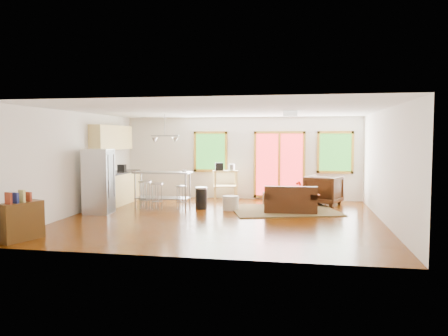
% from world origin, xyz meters
% --- Properties ---
extents(floor, '(7.50, 7.00, 0.02)m').
position_xyz_m(floor, '(0.00, 0.00, -0.01)').
color(floor, '#3C1A02').
rests_on(floor, ground).
extents(ceiling, '(7.50, 7.00, 0.02)m').
position_xyz_m(ceiling, '(0.00, 0.00, 2.61)').
color(ceiling, white).
rests_on(ceiling, ground).
extents(back_wall, '(7.50, 0.02, 2.60)m').
position_xyz_m(back_wall, '(0.00, 3.51, 1.30)').
color(back_wall, silver).
rests_on(back_wall, ground).
extents(left_wall, '(0.02, 7.00, 2.60)m').
position_xyz_m(left_wall, '(-3.76, 0.00, 1.30)').
color(left_wall, silver).
rests_on(left_wall, ground).
extents(right_wall, '(0.02, 7.00, 2.60)m').
position_xyz_m(right_wall, '(3.76, 0.00, 1.30)').
color(right_wall, silver).
rests_on(right_wall, ground).
extents(front_wall, '(7.50, 0.02, 2.60)m').
position_xyz_m(front_wall, '(0.00, -3.51, 1.30)').
color(front_wall, silver).
rests_on(front_wall, ground).
extents(window_left, '(1.10, 0.05, 1.30)m').
position_xyz_m(window_left, '(-1.00, 3.46, 1.50)').
color(window_left, '#25621E').
rests_on(window_left, back_wall).
extents(french_doors, '(1.60, 0.05, 2.10)m').
position_xyz_m(french_doors, '(1.20, 3.46, 1.10)').
color(french_doors, red).
rests_on(french_doors, back_wall).
extents(window_right, '(1.10, 0.05, 1.30)m').
position_xyz_m(window_right, '(2.90, 3.46, 1.50)').
color(window_right, '#25621E').
rests_on(window_right, back_wall).
extents(rug, '(3.18, 2.76, 0.03)m').
position_xyz_m(rug, '(1.44, 1.38, 0.01)').
color(rug, '#3B5932').
rests_on(rug, floor).
extents(loveseat, '(1.36, 0.81, 0.71)m').
position_xyz_m(loveseat, '(1.61, 1.12, 0.28)').
color(loveseat, black).
rests_on(loveseat, floor).
extents(coffee_table, '(1.01, 0.80, 0.35)m').
position_xyz_m(coffee_table, '(1.77, 1.69, 0.30)').
color(coffee_table, '#3C240B').
rests_on(coffee_table, floor).
extents(armchair, '(1.18, 1.14, 0.94)m').
position_xyz_m(armchair, '(2.53, 2.59, 0.47)').
color(armchair, black).
rests_on(armchair, floor).
extents(ottoman, '(0.66, 0.66, 0.37)m').
position_xyz_m(ottoman, '(1.10, 2.19, 0.18)').
color(ottoman, black).
rests_on(ottoman, floor).
extents(pouf, '(0.44, 0.44, 0.38)m').
position_xyz_m(pouf, '(0.01, 1.25, 0.19)').
color(pouf, beige).
rests_on(pouf, floor).
extents(vase, '(0.25, 0.26, 0.35)m').
position_xyz_m(vase, '(1.82, 1.83, 0.53)').
color(vase, silver).
rests_on(vase, coffee_table).
extents(book, '(0.20, 0.05, 0.27)m').
position_xyz_m(book, '(2.18, 1.60, 0.53)').
color(book, maroon).
rests_on(book, coffee_table).
extents(cabinets, '(0.64, 2.24, 2.30)m').
position_xyz_m(cabinets, '(-3.49, 1.70, 0.93)').
color(cabinets, '#D6BB68').
rests_on(cabinets, floor).
extents(refrigerator, '(0.73, 0.70, 1.66)m').
position_xyz_m(refrigerator, '(-3.25, 0.16, 0.83)').
color(refrigerator, '#B7BABC').
rests_on(refrigerator, floor).
extents(island, '(1.59, 0.65, 1.00)m').
position_xyz_m(island, '(-1.93, 1.35, 0.69)').
color(island, '#B7BABC').
rests_on(island, floor).
extents(cup, '(0.14, 0.11, 0.14)m').
position_xyz_m(cup, '(-1.34, 1.48, 1.02)').
color(cup, white).
rests_on(cup, island).
extents(bar_stool_a, '(0.41, 0.41, 0.76)m').
position_xyz_m(bar_stool_a, '(-2.36, 1.10, 0.57)').
color(bar_stool_a, '#B7BABC').
rests_on(bar_stool_a, floor).
extents(bar_stool_b, '(0.41, 0.41, 0.73)m').
position_xyz_m(bar_stool_b, '(-1.96, 0.96, 0.54)').
color(bar_stool_b, '#B7BABC').
rests_on(bar_stool_b, floor).
extents(bar_stool_c, '(0.34, 0.34, 0.64)m').
position_xyz_m(bar_stool_c, '(-1.35, 1.20, 0.48)').
color(bar_stool_c, '#B7BABC').
rests_on(bar_stool_c, floor).
extents(trash_can, '(0.37, 0.37, 0.60)m').
position_xyz_m(trash_can, '(-0.81, 1.28, 0.30)').
color(trash_can, black).
rests_on(trash_can, floor).
extents(kitchen_cart, '(0.87, 0.68, 1.17)m').
position_xyz_m(kitchen_cart, '(-0.47, 3.06, 0.80)').
color(kitchen_cart, '#D6BB68').
rests_on(kitchen_cart, floor).
extents(bookshelf, '(0.57, 0.88, 0.97)m').
position_xyz_m(bookshelf, '(-3.35, -2.89, 0.38)').
color(bookshelf, '#3C240B').
rests_on(bookshelf, floor).
extents(ceiling_flush, '(0.35, 0.35, 0.12)m').
position_xyz_m(ceiling_flush, '(1.60, 0.60, 2.53)').
color(ceiling_flush, white).
rests_on(ceiling_flush, ceiling).
extents(pendant_light, '(0.80, 0.18, 0.79)m').
position_xyz_m(pendant_light, '(-1.90, 1.50, 1.90)').
color(pendant_light, gray).
rests_on(pendant_light, ceiling).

